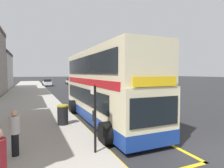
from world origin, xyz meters
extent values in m
plane|color=#28282B|center=(0.00, 32.00, 0.00)|extent=(260.00, 260.00, 0.00)
cube|color=#A39E93|center=(-7.00, 32.00, 0.07)|extent=(6.00, 76.00, 0.14)
cube|color=beige|center=(-2.45, 6.88, 1.35)|extent=(2.41, 10.65, 2.30)
cube|color=beige|center=(-2.45, 6.88, 3.45)|extent=(2.39, 10.43, 1.90)
cube|color=navy|center=(-2.45, 6.88, 0.50)|extent=(2.43, 10.67, 0.60)
cube|color=#B2191E|center=(-2.45, 6.88, 2.52)|extent=(2.44, 9.80, 0.36)
cube|color=black|center=(-3.68, 7.28, 1.65)|extent=(0.04, 8.52, 0.90)
cube|color=black|center=(-3.68, 6.88, 3.50)|extent=(0.04, 9.37, 1.00)
cube|color=black|center=(-2.45, 1.53, 1.60)|extent=(2.12, 0.04, 1.10)
cube|color=yellow|center=(-2.45, 1.53, 2.72)|extent=(1.93, 0.04, 0.36)
cylinder|color=black|center=(-3.75, 3.05, 0.50)|extent=(0.56, 1.00, 1.00)
cylinder|color=black|center=(-1.15, 3.05, 0.50)|extent=(0.56, 1.00, 1.00)
cylinder|color=black|center=(-3.75, 9.81, 0.50)|extent=(0.56, 1.00, 1.00)
cylinder|color=black|center=(-1.15, 9.81, 0.50)|extent=(0.56, 1.00, 1.00)
cube|color=gold|center=(-3.92, 6.95, 0.01)|extent=(0.16, 13.51, 0.01)
cube|color=gold|center=(-1.28, 6.95, 0.01)|extent=(0.16, 13.51, 0.01)
cube|color=gold|center=(-2.60, 13.63, 0.01)|extent=(2.80, 0.16, 0.01)
cylinder|color=black|center=(-4.54, 2.25, 1.36)|extent=(0.09, 0.09, 2.44)
cube|color=silver|center=(-4.54, 2.51, 2.40)|extent=(0.05, 0.42, 0.30)
cube|color=red|center=(-4.54, 2.51, 2.60)|extent=(0.05, 0.42, 0.10)
cube|color=black|center=(-4.54, 2.35, 1.44)|extent=(0.06, 0.28, 0.40)
cube|color=silver|center=(3.10, 46.85, 0.66)|extent=(1.76, 4.20, 0.72)
cube|color=black|center=(3.10, 46.75, 1.32)|extent=(1.52, 1.90, 0.60)
cylinder|color=black|center=(2.16, 48.15, 0.30)|extent=(0.22, 0.60, 0.60)
cylinder|color=black|center=(4.03, 48.15, 0.30)|extent=(0.22, 0.60, 0.60)
cylinder|color=black|center=(2.16, 45.55, 0.30)|extent=(0.22, 0.60, 0.60)
cylinder|color=black|center=(4.03, 45.55, 0.30)|extent=(0.22, 0.60, 0.60)
cube|color=silver|center=(-3.18, 42.05, 0.66)|extent=(1.76, 4.20, 0.72)
cube|color=black|center=(-3.18, 41.95, 1.32)|extent=(1.52, 1.90, 0.60)
cylinder|color=black|center=(-4.11, 43.36, 0.30)|extent=(0.22, 0.60, 0.60)
cylinder|color=black|center=(-2.24, 43.36, 0.30)|extent=(0.22, 0.60, 0.60)
cylinder|color=black|center=(-4.11, 40.75, 0.30)|extent=(0.22, 0.60, 0.60)
cylinder|color=black|center=(-2.24, 40.75, 0.30)|extent=(0.22, 0.60, 0.60)
cube|color=slate|center=(2.81, 25.34, 0.66)|extent=(1.76, 4.20, 0.72)
cube|color=black|center=(2.81, 25.24, 1.32)|extent=(1.52, 1.90, 0.60)
cylinder|color=black|center=(1.88, 26.65, 0.30)|extent=(0.22, 0.60, 0.60)
cylinder|color=black|center=(3.75, 26.65, 0.30)|extent=(0.22, 0.60, 0.60)
cylinder|color=black|center=(1.88, 24.04, 0.30)|extent=(0.22, 0.60, 0.60)
cylinder|color=black|center=(3.75, 24.04, 0.30)|extent=(0.22, 0.60, 0.60)
cylinder|color=black|center=(-7.19, 3.10, 0.53)|extent=(0.24, 0.24, 0.78)
cylinder|color=#B7B2AD|center=(-7.19, 3.10, 1.23)|extent=(0.34, 0.34, 0.62)
sphere|color=tan|center=(-7.19, 3.10, 1.65)|extent=(0.21, 0.21, 0.21)
cylinder|color=black|center=(-5.04, 6.53, 0.65)|extent=(0.59, 0.59, 1.02)
cylinder|color=#A5991E|center=(-5.04, 6.53, 1.20)|extent=(0.62, 0.62, 0.08)
camera|label=1|loc=(-6.63, -4.12, 3.03)|focal=30.08mm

